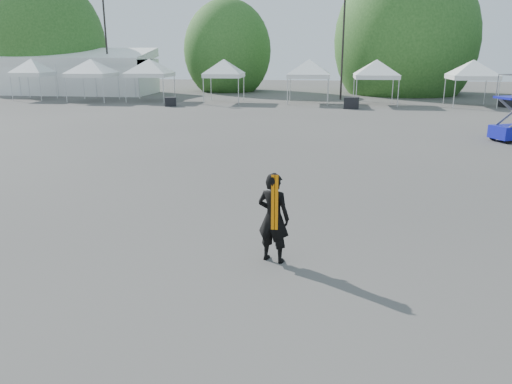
# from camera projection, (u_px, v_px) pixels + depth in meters

# --- Properties ---
(ground) EXTENTS (120.00, 120.00, 0.00)m
(ground) POSITION_uv_depth(u_px,v_px,m) (258.00, 228.00, 11.55)
(ground) COLOR #474442
(ground) RESTS_ON ground
(marquee) EXTENTS (15.00, 6.25, 4.23)m
(marquee) POSITION_uv_depth(u_px,v_px,m) (73.00, 72.00, 47.08)
(marquee) COLOR white
(marquee) RESTS_ON ground
(light_pole_west) EXTENTS (0.60, 0.25, 10.30)m
(light_pole_west) POSITION_uv_depth(u_px,v_px,m) (105.00, 30.00, 44.60)
(light_pole_west) COLOR black
(light_pole_west) RESTS_ON ground
(light_pole_east) EXTENTS (0.60, 0.25, 9.80)m
(light_pole_east) POSITION_uv_depth(u_px,v_px,m) (344.00, 31.00, 40.21)
(light_pole_east) COLOR black
(light_pole_east) RESTS_ON ground
(tree_far_w) EXTENTS (4.80, 4.80, 7.30)m
(tree_far_w) POSITION_uv_depth(u_px,v_px,m) (46.00, 45.00, 49.72)
(tree_far_w) COLOR #382314
(tree_far_w) RESTS_ON ground
(tree_mid_w) EXTENTS (4.16, 4.16, 6.33)m
(tree_mid_w) POSITION_uv_depth(u_px,v_px,m) (228.00, 51.00, 49.61)
(tree_mid_w) COLOR #382314
(tree_mid_w) RESTS_ON ground
(tree_mid_e) EXTENTS (5.12, 5.12, 7.79)m
(tree_mid_e) POSITION_uv_depth(u_px,v_px,m) (405.00, 41.00, 46.34)
(tree_mid_e) COLOR #382314
(tree_mid_e) RESTS_ON ground
(tent_a) EXTENTS (3.83, 3.83, 3.88)m
(tent_a) POSITION_uv_depth(u_px,v_px,m) (31.00, 62.00, 41.08)
(tent_a) COLOR silver
(tent_a) RESTS_ON ground
(tent_b) EXTENTS (4.64, 4.64, 3.88)m
(tent_b) POSITION_uv_depth(u_px,v_px,m) (91.00, 62.00, 39.78)
(tent_b) COLOR silver
(tent_b) RESTS_ON ground
(tent_c) EXTENTS (4.65, 4.65, 3.88)m
(tent_c) POSITION_uv_depth(u_px,v_px,m) (149.00, 62.00, 39.83)
(tent_c) COLOR silver
(tent_c) RESTS_ON ground
(tent_d) EXTENTS (4.13, 4.13, 3.88)m
(tent_d) POSITION_uv_depth(u_px,v_px,m) (224.00, 63.00, 38.83)
(tent_d) COLOR silver
(tent_d) RESTS_ON ground
(tent_e) EXTENTS (4.57, 4.57, 3.88)m
(tent_e) POSITION_uv_depth(u_px,v_px,m) (309.00, 63.00, 38.18)
(tent_e) COLOR silver
(tent_e) RESTS_ON ground
(tent_f) EXTENTS (4.50, 4.50, 3.88)m
(tent_f) POSITION_uv_depth(u_px,v_px,m) (377.00, 63.00, 37.05)
(tent_f) COLOR silver
(tent_f) RESTS_ON ground
(tent_g) EXTENTS (4.50, 4.50, 3.88)m
(tent_g) POSITION_uv_depth(u_px,v_px,m) (474.00, 63.00, 36.09)
(tent_g) COLOR silver
(tent_g) RESTS_ON ground
(man) EXTENTS (0.75, 0.62, 1.77)m
(man) POSITION_uv_depth(u_px,v_px,m) (273.00, 218.00, 9.53)
(man) COLOR black
(man) RESTS_ON ground
(crate_west) EXTENTS (0.99, 0.87, 0.64)m
(crate_west) POSITION_uv_depth(u_px,v_px,m) (170.00, 102.00, 36.78)
(crate_west) COLOR black
(crate_west) RESTS_ON ground
(crate_mid) EXTENTS (1.11, 0.90, 0.80)m
(crate_mid) POSITION_uv_depth(u_px,v_px,m) (351.00, 103.00, 35.19)
(crate_mid) COLOR black
(crate_mid) RESTS_ON ground
(crate_east) EXTENTS (1.20, 1.08, 0.77)m
(crate_east) POSITION_uv_depth(u_px,v_px,m) (507.00, 102.00, 36.21)
(crate_east) COLOR black
(crate_east) RESTS_ON ground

